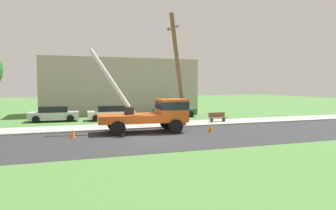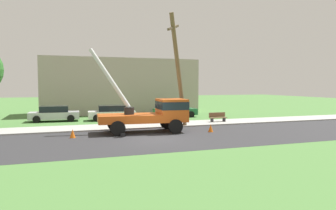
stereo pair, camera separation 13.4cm
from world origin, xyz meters
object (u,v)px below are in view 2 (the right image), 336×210
at_px(leaning_utility_pole, 178,71).
at_px(park_bench, 218,117).
at_px(traffic_cone_behind, 73,134).
at_px(traffic_cone_ahead, 211,128).
at_px(parked_sedan_silver, 54,114).
at_px(parked_sedan_white, 112,113).
at_px(parked_sedan_green, 175,110).
at_px(utility_truck, 154,112).

height_order(leaning_utility_pole, park_bench, leaning_utility_pole).
distance_m(traffic_cone_behind, park_bench, 13.23).
height_order(leaning_utility_pole, traffic_cone_ahead, leaning_utility_pole).
bearing_deg(parked_sedan_silver, leaning_utility_pole, -41.78).
bearing_deg(leaning_utility_pole, traffic_cone_ahead, -58.41).
distance_m(parked_sedan_white, park_bench, 10.01).
distance_m(traffic_cone_behind, parked_sedan_white, 10.07).
relative_size(traffic_cone_ahead, parked_sedan_silver, 0.12).
bearing_deg(parked_sedan_silver, traffic_cone_ahead, -44.96).
height_order(parked_sedan_white, parked_sedan_green, same).
distance_m(traffic_cone_ahead, parked_sedan_green, 10.70).
xyz_separation_m(parked_sedan_green, park_bench, (1.88, -5.84, -0.25)).
height_order(leaning_utility_pole, parked_sedan_green, leaning_utility_pole).
relative_size(traffic_cone_ahead, parked_sedan_white, 0.12).
height_order(traffic_cone_behind, parked_sedan_white, parked_sedan_white).
height_order(utility_truck, parked_sedan_green, utility_truck).
relative_size(traffic_cone_ahead, parked_sedan_green, 0.13).
bearing_deg(park_bench, traffic_cone_behind, -161.66).
height_order(leaning_utility_pole, parked_sedan_white, leaning_utility_pole).
bearing_deg(parked_sedan_green, utility_truck, -118.68).
relative_size(utility_truck, parked_sedan_white, 1.49).
xyz_separation_m(traffic_cone_behind, park_bench, (12.56, 4.16, 0.18)).
distance_m(traffic_cone_ahead, parked_sedan_silver, 15.06).
relative_size(utility_truck, traffic_cone_ahead, 12.04).
relative_size(utility_truck, park_bench, 4.21).
height_order(traffic_cone_ahead, parked_sedan_white, parked_sedan_white).
distance_m(utility_truck, parked_sedan_white, 8.65).
relative_size(traffic_cone_behind, parked_sedan_green, 0.13).
relative_size(parked_sedan_silver, park_bench, 2.81).
bearing_deg(parked_sedan_white, traffic_cone_behind, -113.11).
bearing_deg(leaning_utility_pole, traffic_cone_behind, -166.71).
relative_size(traffic_cone_behind, park_bench, 0.35).
relative_size(parked_sedan_silver, parked_sedan_green, 1.02).
height_order(parked_sedan_silver, park_bench, parked_sedan_silver).
relative_size(utility_truck, parked_sedan_green, 1.53).
bearing_deg(parked_sedan_white, parked_sedan_silver, 171.54).
distance_m(utility_truck, park_bench, 7.75).
bearing_deg(traffic_cone_ahead, leaning_utility_pole, 121.59).
bearing_deg(leaning_utility_pole, park_bench, 26.29).
xyz_separation_m(parked_sedan_silver, parked_sedan_green, (11.89, -0.02, 0.00)).
xyz_separation_m(parked_sedan_white, parked_sedan_green, (6.73, 0.75, 0.00)).
bearing_deg(parked_sedan_silver, utility_truck, -53.39).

